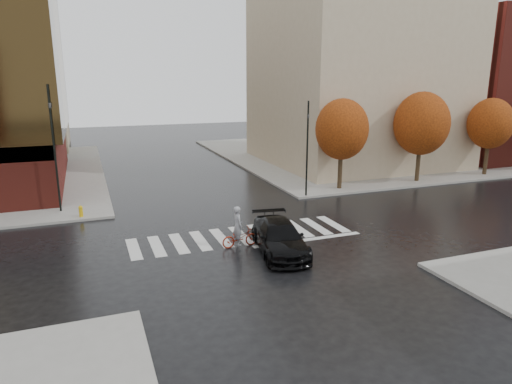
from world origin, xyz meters
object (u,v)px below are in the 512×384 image
at_px(sedan, 280,237).
at_px(fire_hydrant, 81,211).
at_px(traffic_light_ne, 307,144).
at_px(traffic_light_nw, 53,140).
at_px(cyclist, 239,233).

relative_size(sedan, fire_hydrant, 7.47).
height_order(traffic_light_ne, fire_hydrant, traffic_light_ne).
bearing_deg(traffic_light_ne, traffic_light_nw, 1.32).
distance_m(cyclist, fire_hydrant, 10.42).
bearing_deg(traffic_light_nw, fire_hydrant, 31.89).
bearing_deg(fire_hydrant, traffic_light_nw, 123.83).
xyz_separation_m(sedan, traffic_light_ne, (5.78, 8.67, 2.99)).
height_order(cyclist, traffic_light_nw, traffic_light_nw).
relative_size(sedan, traffic_light_nw, 0.67).
distance_m(sedan, fire_hydrant, 12.47).
xyz_separation_m(traffic_light_ne, fire_hydrant, (-14.57, 0.17, -3.20)).
xyz_separation_m(cyclist, fire_hydrant, (-7.23, 7.50, -0.18)).
xyz_separation_m(cyclist, traffic_light_ne, (7.34, 7.33, 3.02)).
bearing_deg(traffic_light_nw, traffic_light_ne, 81.18).
bearing_deg(sedan, traffic_light_ne, 65.95).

